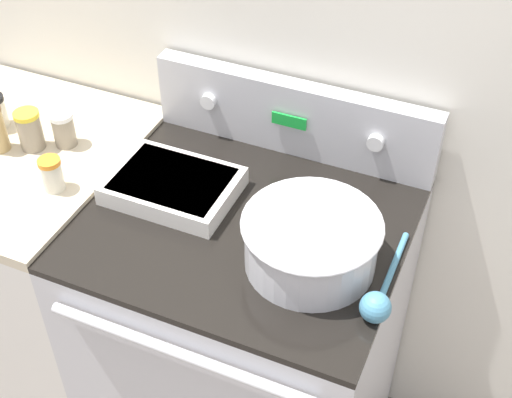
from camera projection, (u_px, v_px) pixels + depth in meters
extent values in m
cube|color=silver|center=(306.00, 33.00, 1.68)|extent=(8.00, 0.05, 2.50)
cube|color=#BCBCC1|center=(247.00, 350.00, 1.95)|extent=(0.73, 0.64, 0.93)
cube|color=black|center=(245.00, 223.00, 1.64)|extent=(0.73, 0.64, 0.02)
cylinder|color=silver|center=(177.00, 353.00, 1.45)|extent=(0.60, 0.02, 0.02)
cube|color=#BCBCC1|center=(294.00, 117.00, 1.77)|extent=(0.73, 0.05, 0.20)
cylinder|color=white|center=(208.00, 101.00, 1.81)|extent=(0.04, 0.02, 0.04)
cylinder|color=white|center=(375.00, 143.00, 1.68)|extent=(0.04, 0.02, 0.04)
cube|color=green|center=(289.00, 121.00, 1.75)|extent=(0.09, 0.01, 0.03)
cube|color=silver|center=(47.00, 278.00, 2.15)|extent=(0.59, 0.64, 0.93)
cube|color=beige|center=(11.00, 152.00, 1.83)|extent=(0.59, 0.64, 0.03)
cylinder|color=silver|center=(311.00, 243.00, 1.49)|extent=(0.28, 0.28, 0.12)
torus|color=silver|center=(312.00, 224.00, 1.46)|extent=(0.30, 0.30, 0.01)
cylinder|color=beige|center=(312.00, 228.00, 1.47)|extent=(0.26, 0.26, 0.02)
cube|color=silver|center=(173.00, 186.00, 1.69)|extent=(0.30, 0.22, 0.05)
cube|color=#B2894C|center=(173.00, 182.00, 1.68)|extent=(0.26, 0.19, 0.03)
cylinder|color=teal|center=(391.00, 273.00, 1.50)|extent=(0.01, 0.25, 0.01)
sphere|color=teal|center=(375.00, 307.00, 1.40)|extent=(0.06, 0.06, 0.06)
cylinder|color=beige|center=(52.00, 176.00, 1.68)|extent=(0.05, 0.05, 0.07)
cylinder|color=orange|center=(49.00, 162.00, 1.65)|extent=(0.05, 0.05, 0.01)
cylinder|color=gray|center=(64.00, 131.00, 1.81)|extent=(0.06, 0.06, 0.08)
cylinder|color=white|center=(61.00, 116.00, 1.78)|extent=(0.06, 0.06, 0.01)
cylinder|color=gray|center=(30.00, 132.00, 1.79)|extent=(0.06, 0.06, 0.09)
cylinder|color=yellow|center=(26.00, 114.00, 1.76)|extent=(0.06, 0.06, 0.01)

